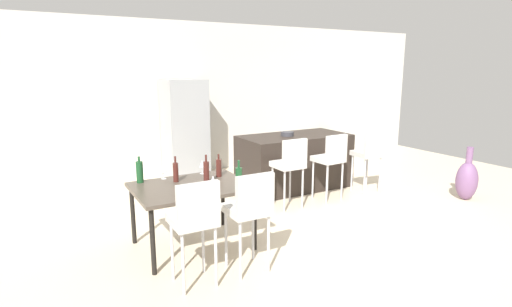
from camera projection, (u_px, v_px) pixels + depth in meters
ground_plane at (323, 211)px, 5.86m from camera, size 10.00×10.00×0.00m
back_wall at (229, 97)px, 8.20m from camera, size 10.00×0.12×2.90m
kitchen_island at (294, 162)px, 6.92m from camera, size 1.87×0.93×0.92m
bar_chair_left at (290, 162)px, 5.83m from camera, size 0.41×0.41×1.05m
bar_chair_middle at (331, 157)px, 6.19m from camera, size 0.43×0.43×1.05m
bar_chair_right at (370, 151)px, 6.58m from camera, size 0.43×0.43×1.05m
dining_table at (192, 191)px, 4.55m from camera, size 1.28×0.97×0.74m
dining_chair_near at (195, 217)px, 3.69m from camera, size 0.40×0.40×1.05m
dining_chair_far at (250, 206)px, 3.96m from camera, size 0.40×0.40×1.05m
wine_bottle_middle at (176, 172)px, 4.66m from camera, size 0.06×0.06×0.30m
wine_bottle_end at (206, 172)px, 4.58m from camera, size 0.07×0.07×0.34m
wine_bottle_near at (140, 172)px, 4.62m from camera, size 0.08×0.08×0.31m
wine_bottle_inner at (219, 168)px, 4.88m from camera, size 0.07×0.07×0.28m
wine_bottle_left at (239, 177)px, 4.45m from camera, size 0.07×0.07×0.31m
wine_glass_right at (202, 164)px, 5.01m from camera, size 0.07×0.07×0.17m
wine_glass_far at (213, 180)px, 4.29m from camera, size 0.07×0.07×0.17m
wine_glass_corner at (163, 169)px, 4.78m from camera, size 0.07×0.07×0.17m
refrigerator at (185, 130)px, 7.40m from camera, size 0.72×0.68×1.84m
fruit_bowl at (287, 134)px, 6.75m from camera, size 0.22×0.22×0.07m
floor_vase at (467, 180)px, 6.30m from camera, size 0.32×0.32×0.84m
potted_plant at (333, 142)px, 9.19m from camera, size 0.45×0.45×0.65m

